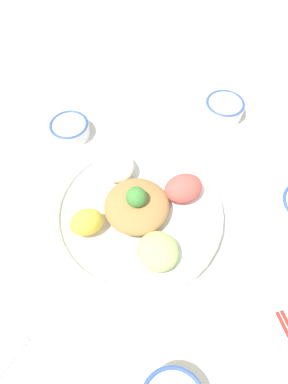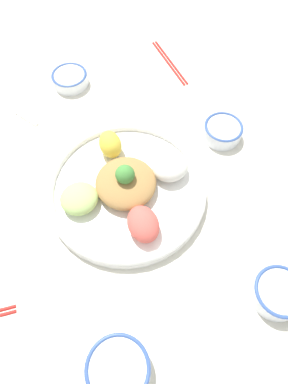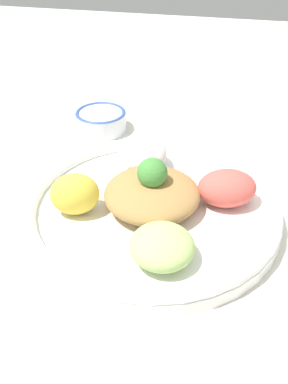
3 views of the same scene
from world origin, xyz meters
TOP-DOWN VIEW (x-y plane):
  - ground_plane at (0.00, 0.00)m, footprint 2.40×2.40m
  - salad_platter at (-0.04, -0.03)m, footprint 0.38×0.38m
  - sauce_bowl_dark at (0.12, -0.28)m, footprint 0.10×0.10m
  - rice_bowl_plain at (-0.29, -0.32)m, footprint 0.10×0.10m

SIDE VIEW (x-z plane):
  - ground_plane at x=0.00m, z-range 0.00..0.00m
  - sauce_bowl_dark at x=0.12m, z-range 0.00..0.04m
  - rice_bowl_plain at x=-0.29m, z-range 0.00..0.05m
  - salad_platter at x=-0.04m, z-range -0.03..0.08m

